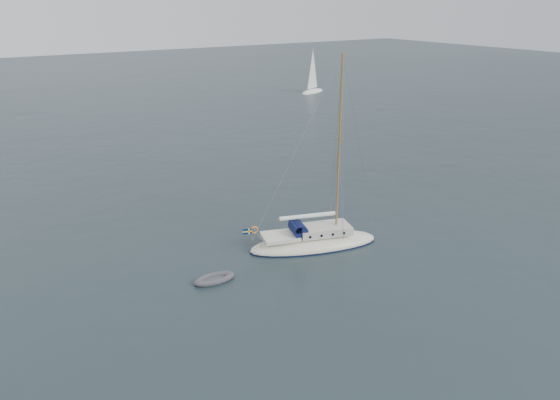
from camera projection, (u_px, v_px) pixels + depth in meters
ground at (301, 270)px, 33.51m from camera, size 300.00×300.00×0.00m
sailboat at (314, 233)px, 36.33m from camera, size 9.25×2.77×13.17m
dinghy at (214, 279)px, 32.06m from camera, size 2.54×1.15×0.36m
distant_yacht_b at (313, 72)px, 95.47m from camera, size 6.27×3.34×8.31m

